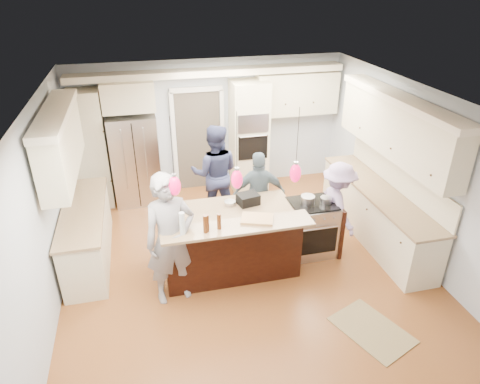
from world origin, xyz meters
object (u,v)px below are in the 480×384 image
(refrigerator, at_px, (136,160))
(island_range, at_px, (312,227))
(person_far_left, at_px, (215,173))
(kitchen_island, at_px, (229,240))
(person_bar_end, at_px, (170,240))

(refrigerator, distance_m, island_range, 3.71)
(person_far_left, bearing_deg, kitchen_island, 99.44)
(person_bar_end, distance_m, person_far_left, 2.28)
(person_bar_end, xyz_separation_m, person_far_left, (1.00, 2.05, -0.05))
(person_bar_end, relative_size, person_far_left, 1.06)
(island_range, bearing_deg, person_bar_end, -165.55)
(refrigerator, height_order, person_far_left, person_far_left)
(island_range, relative_size, person_far_left, 0.50)
(refrigerator, height_order, kitchen_island, refrigerator)
(kitchen_island, relative_size, person_far_left, 1.14)
(kitchen_island, xyz_separation_m, island_range, (1.41, 0.08, -0.03))
(refrigerator, xyz_separation_m, kitchen_island, (1.30, -2.57, -0.41))
(island_range, bearing_deg, kitchen_island, -176.94)
(kitchen_island, distance_m, person_far_left, 1.59)
(person_bar_end, bearing_deg, island_range, 1.47)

